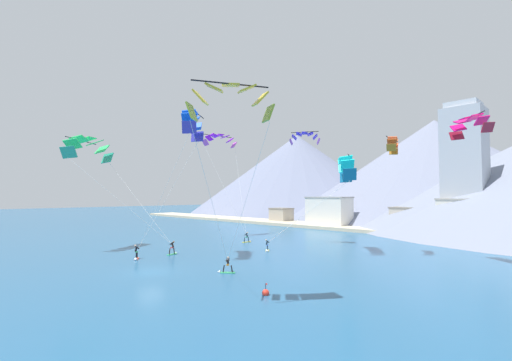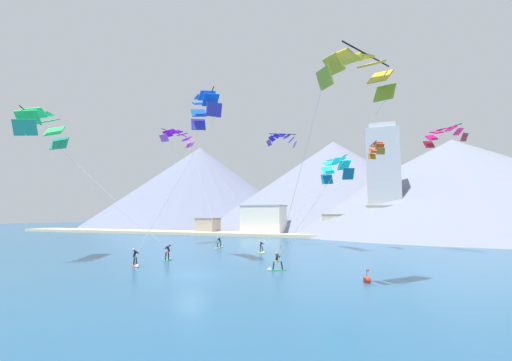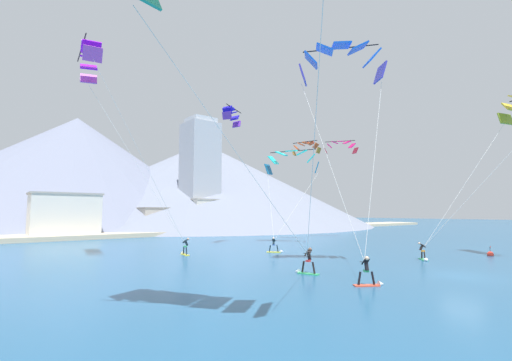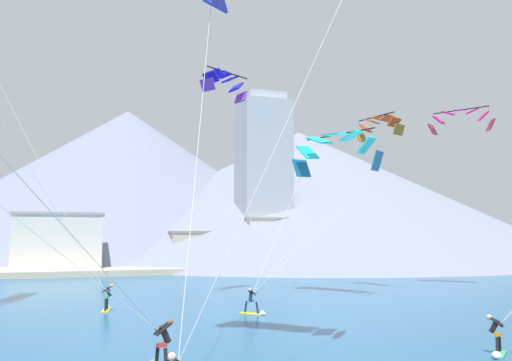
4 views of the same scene
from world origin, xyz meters
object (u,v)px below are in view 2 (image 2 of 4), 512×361
Objects in this scene: kitesurfer_far_right at (168,255)px; parafoil_kite_distant_high_outer at (376,148)px; parafoil_kite_near_lead at (178,137)px; parafoil_kite_mid_center at (358,71)px; kitesurfer_far_left at (262,250)px; parafoil_kite_distant_mid_solo at (282,139)px; kitesurfer_near_lead at (220,244)px; kitesurfer_mid_center at (275,265)px; parafoil_kite_near_trail at (204,107)px; race_marker_buoy at (367,280)px; parafoil_kite_far_right at (42,125)px; kitesurfer_near_trail at (136,261)px; parafoil_kite_distant_low_drift at (445,134)px; parafoil_kite_far_left at (335,167)px.

kitesurfer_far_right is 0.40× the size of parafoil_kite_distant_high_outer.
parafoil_kite_mid_center is at bearing -37.63° from parafoil_kite_near_lead.
parafoil_kite_near_lead is 31.31m from parafoil_kite_distant_high_outer.
parafoil_kite_distant_mid_solo is at bearing 89.56° from kitesurfer_far_left.
kitesurfer_near_lead is 1.11× the size of kitesurfer_mid_center.
parafoil_kite_near_trail is 1.15× the size of parafoil_kite_mid_center.
race_marker_buoy is (13.92, -14.92, -0.27)m from kitesurfer_far_left.
parafoil_kite_distant_high_outer is (32.02, 25.40, -0.25)m from parafoil_kite_far_right.
kitesurfer_mid_center is 0.09× the size of parafoil_kite_near_lead.
parafoil_kite_distant_high_outer reaches higher than kitesurfer_near_trail.
kitesurfer_near_trail is 29.40m from parafoil_kite_distant_mid_solo.
parafoil_kite_distant_mid_solo is (2.51, 18.93, 0.29)m from parafoil_kite_near_trail.
parafoil_kite_distant_high_outer is (20.45, 23.66, 13.51)m from kitesurfer_near_trail.
parafoil_kite_distant_mid_solo is at bearing 117.44° from parafoil_kite_mid_center.
kitesurfer_far_left is 0.38× the size of parafoil_kite_distant_mid_solo.
parafoil_kite_near_lead is 3.49× the size of parafoil_kite_distant_low_drift.
race_marker_buoy is at bearing -75.47° from parafoil_kite_far_left.
parafoil_kite_distant_high_outer is 0.91× the size of parafoil_kite_distant_low_drift.
parafoil_kite_far_left reaches higher than kitesurfer_mid_center.
kitesurfer_far_left is 1.59× the size of race_marker_buoy.
parafoil_kite_mid_center reaches higher than kitesurfer_far_left.
parafoil_kite_mid_center is (20.72, -8.17, 13.62)m from kitesurfer_far_right.
parafoil_kite_distant_low_drift is (8.43, 0.01, 1.20)m from parafoil_kite_distant_high_outer.
parafoil_kite_distant_mid_solo is at bearing 106.13° from kitesurfer_mid_center.
kitesurfer_far_right is 37.41m from parafoil_kite_distant_low_drift.
parafoil_kite_distant_low_drift is at bearing 32.13° from parafoil_kite_far_right.
kitesurfer_near_lead is at bearing -8.58° from parafoil_kite_near_lead.
parafoil_kite_near_trail is (-2.44, -10.55, 15.83)m from kitesurfer_far_left.
parafoil_kite_far_right is at bearing -115.23° from kitesurfer_near_lead.
parafoil_kite_far_left is at bearing 54.68° from kitesurfer_near_trail.
parafoil_kite_distant_mid_solo is at bearing 9.42° from parafoil_kite_near_lead.
parafoil_kite_far_left is at bearing 56.72° from parafoil_kite_near_trail.
parafoil_kite_mid_center is at bearing -37.95° from kitesurfer_mid_center.
parafoil_kite_mid_center is at bearing -77.23° from parafoil_kite_far_left.
parafoil_kite_mid_center is 1.24× the size of parafoil_kite_far_left.
parafoil_kite_near_trail reaches higher than kitesurfer_near_trail.
parafoil_kite_far_right reaches higher than race_marker_buoy.
kitesurfer_mid_center is (12.75, 2.98, -0.09)m from kitesurfer_near_trail.
parafoil_kite_distant_low_drift is 28.94m from race_marker_buoy.
parafoil_kite_near_lead reaches higher than parafoil_kite_far_left.
parafoil_kite_near_trail is at bearing -47.44° from parafoil_kite_near_lead.
parafoil_kite_near_lead is at bearing -170.58° from parafoil_kite_distant_mid_solo.
race_marker_buoy is (20.58, -4.52, -0.42)m from kitesurfer_far_right.
parafoil_kite_distant_mid_solo is at bearing 120.73° from race_marker_buoy.
parafoil_kite_distant_mid_solo is at bearing 74.09° from kitesurfer_near_trail.
parafoil_kite_distant_low_drift is (28.89, 23.67, 14.72)m from kitesurfer_near_trail.
race_marker_buoy is at bearing -59.27° from parafoil_kite_distant_mid_solo.
parafoil_kite_mid_center is 14.51m from race_marker_buoy.
kitesurfer_far_right reaches higher than kitesurfer_mid_center.
parafoil_kite_distant_high_outer is at bearing 90.63° from parafoil_kite_mid_center.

